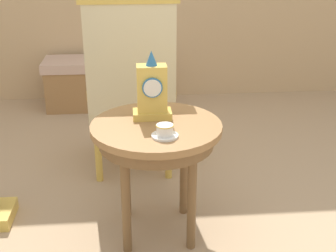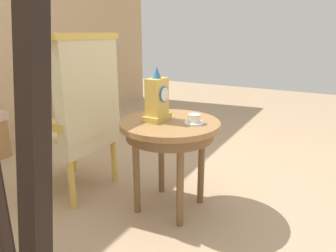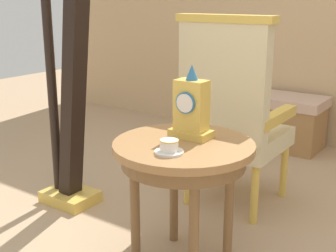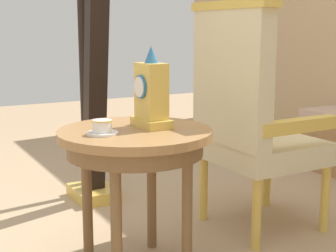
# 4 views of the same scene
# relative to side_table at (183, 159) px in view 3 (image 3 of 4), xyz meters

# --- Properties ---
(side_table) EXTENTS (0.63, 0.63, 0.61)m
(side_table) POSITION_rel_side_table_xyz_m (0.00, 0.00, 0.00)
(side_table) COLOR #9E7042
(side_table) RESTS_ON ground
(teacup_left) EXTENTS (0.12, 0.12, 0.06)m
(teacup_left) POSITION_rel_side_table_xyz_m (0.03, -0.15, 0.11)
(teacup_left) COLOR white
(teacup_left) RESTS_ON side_table
(mantel_clock) EXTENTS (0.19, 0.11, 0.34)m
(mantel_clock) POSITION_rel_side_table_xyz_m (-0.01, 0.08, 0.21)
(mantel_clock) COLOR gold
(mantel_clock) RESTS_ON side_table
(armchair) EXTENTS (0.56, 0.53, 1.14)m
(armchair) POSITION_rel_side_table_xyz_m (-0.11, 0.68, 0.06)
(armchair) COLOR beige
(armchair) RESTS_ON ground
(harp) EXTENTS (0.40, 0.24, 1.83)m
(harp) POSITION_rel_side_table_xyz_m (-0.91, 0.17, 0.21)
(harp) COLOR gold
(harp) RESTS_ON ground
(window_bench) EXTENTS (0.94, 0.40, 0.44)m
(window_bench) POSITION_rel_side_table_xyz_m (-0.41, 1.95, -0.31)
(window_bench) COLOR #CCA893
(window_bench) RESTS_ON ground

